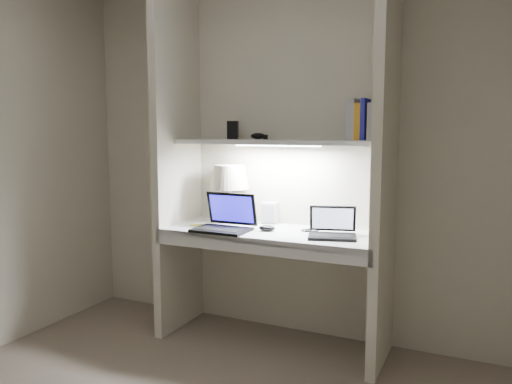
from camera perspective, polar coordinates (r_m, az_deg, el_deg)
The scene contains 17 objects.
back_wall at distance 3.50m, azimuth 3.57°, elevation 4.14°, with size 3.20×0.01×2.50m, color beige.
alcove_panel_left at distance 3.60m, azimuth -8.99°, elevation 4.14°, with size 0.06×0.55×2.50m, color beige.
alcove_panel_right at distance 3.03m, azimuth 14.60°, elevation 3.50°, with size 0.06×0.55×2.50m, color beige.
desk at distance 3.31m, azimuth 1.76°, elevation -4.75°, with size 1.40×0.55×0.04m, color white.
desk_apron at distance 3.08m, azimuth -0.16°, elevation -6.18°, with size 1.46×0.03×0.10m, color silver.
shelf at distance 3.33m, azimuth 2.45°, elevation 5.72°, with size 1.40×0.36×0.03m, color silver.
strip_light at distance 3.33m, azimuth 2.44°, elevation 5.35°, with size 0.60×0.04×0.01m, color white.
table_lamp at distance 3.55m, azimuth -3.03°, elevation 0.94°, with size 0.28×0.28×0.41m.
laptop_main at distance 3.32m, azimuth -3.53°, elevation -3.40°, with size 0.36×0.31×0.24m.
laptop_netbook at distance 3.14m, azimuth 8.72°, elevation -4.30°, with size 0.35×0.32×0.19m.
speaker at distance 3.54m, azimuth 1.61°, elevation -2.41°, with size 0.11×0.08×0.15m, color silver.
mouse at distance 3.28m, azimuth 1.27°, elevation -4.15°, with size 0.11×0.07×0.04m, color black.
cable_coil at distance 3.31m, azimuth 6.39°, elevation -4.34°, with size 0.09×0.09×0.01m, color black.
sticky_note at distance 3.50m, azimuth -6.90°, elevation -3.81°, with size 0.07×0.07×0.00m, color #FDFF35.
book_row at distance 3.19m, azimuth 12.73°, elevation 7.96°, with size 0.24×0.17×0.26m.
shelf_box at distance 3.57m, azimuth -2.67°, elevation 7.08°, with size 0.08×0.05×0.13m, color black.
shelf_gadget at distance 3.48m, azimuth 0.24°, elevation 6.41°, with size 0.10×0.07×0.04m, color black.
Camera 1 is at (1.27, -1.75, 1.42)m, focal length 35.00 mm.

